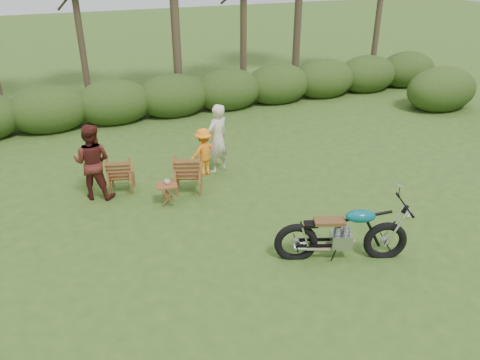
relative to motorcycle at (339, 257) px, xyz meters
name	(u,v)px	position (x,y,z in m)	size (l,w,h in m)	color
ground	(300,254)	(-0.63, 0.36, 0.00)	(80.00, 80.00, 0.00)	#2E4B19
motorcycle	(339,257)	(0.00, 0.00, 0.00)	(2.32, 0.88, 1.33)	#0C909C
lawn_chair_right	(190,191)	(-1.82, 3.62, 0.00)	(0.70, 0.70, 1.02)	brown
lawn_chair_left	(123,190)	(-3.27, 4.25, 0.00)	(0.63, 0.63, 0.92)	brown
side_table	(167,194)	(-2.44, 3.22, 0.24)	(0.46, 0.39, 0.48)	brown
cup	(167,182)	(-2.42, 3.26, 0.53)	(0.13, 0.13, 0.10)	beige
adult_a	(218,171)	(-0.81, 4.40, 0.00)	(0.65, 0.43, 1.79)	beige
adult_b	(98,196)	(-3.88, 4.18, 0.00)	(0.86, 0.67, 1.77)	#4D1A16
child	(205,174)	(-1.19, 4.35, 0.00)	(0.80, 0.46, 1.23)	orange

